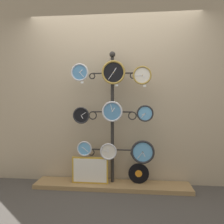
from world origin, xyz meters
TOP-DOWN VIEW (x-y plane):
  - ground_plane at (0.00, 0.00)m, footprint 12.00×12.00m
  - shop_wall at (0.00, 0.57)m, footprint 4.40×0.04m
  - low_shelf at (0.00, 0.35)m, footprint 2.20×0.36m
  - display_stand at (0.00, 0.41)m, footprint 0.73×0.36m
  - clock_top_left at (-0.44, 0.30)m, footprint 0.25×0.04m
  - clock_top_center at (0.03, 0.31)m, footprint 0.33×0.04m
  - clock_top_right at (0.41, 0.31)m, footprint 0.25×0.04m
  - clock_middle_left at (-0.43, 0.33)m, footprint 0.24×0.04m
  - clock_middle_center at (0.01, 0.29)m, footprint 0.29×0.04m
  - clock_middle_right at (0.46, 0.33)m, footprint 0.23×0.04m
  - clock_bottom_left at (-0.39, 0.32)m, footprint 0.22×0.04m
  - clock_bottom_center at (-0.04, 0.31)m, footprint 0.24×0.04m
  - clock_bottom_right at (0.43, 0.30)m, footprint 0.32×0.04m
  - vinyl_record at (0.38, 0.37)m, footprint 0.29×0.01m
  - picture_frame at (-0.31, 0.32)m, footprint 0.52×0.02m
  - price_tag_upper at (-0.41, 0.29)m, footprint 0.04×0.00m
  - price_tag_mid at (0.07, 0.31)m, footprint 0.04×0.00m
  - price_tag_lower at (0.45, 0.30)m, footprint 0.04×0.00m

SIDE VIEW (x-z plane):
  - ground_plane at x=0.00m, z-range 0.00..0.00m
  - low_shelf at x=0.00m, z-range 0.00..0.06m
  - vinyl_record at x=0.38m, z-range 0.06..0.35m
  - picture_frame at x=-0.31m, z-range 0.06..0.44m
  - clock_bottom_center at x=-0.04m, z-range 0.41..0.64m
  - clock_bottom_right at x=0.43m, z-range 0.37..0.70m
  - clock_bottom_left at x=-0.39m, z-range 0.45..0.66m
  - display_stand at x=0.00m, z-range -0.21..1.72m
  - clock_middle_left at x=-0.43m, z-range 0.91..1.14m
  - clock_middle_right at x=0.46m, z-range 0.94..1.17m
  - clock_middle_center at x=0.01m, z-range 0.94..1.23m
  - shop_wall at x=0.00m, z-range 0.00..2.80m
  - price_tag_lower at x=0.45m, z-range 1.42..1.45m
  - price_tag_mid at x=0.07m, z-range 1.43..1.46m
  - price_tag_upper at x=-0.41m, z-range 1.47..1.50m
  - clock_top_right at x=0.41m, z-range 1.45..1.70m
  - clock_top_center at x=0.03m, z-range 1.45..1.78m
  - clock_top_left at x=-0.44m, z-range 1.50..1.75m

